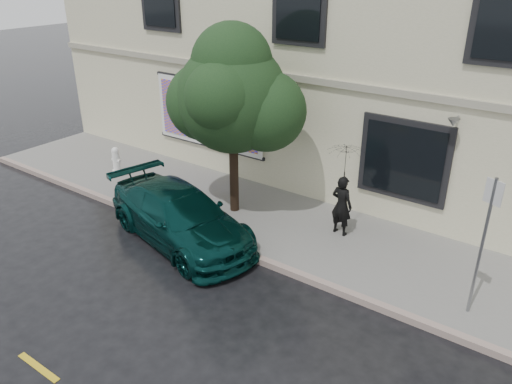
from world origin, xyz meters
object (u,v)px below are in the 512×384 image
Objects in this scene: street_tree at (232,98)px; fire_hydrant at (116,160)px; pedestrian at (342,205)px; car at (180,216)px.

street_tree is 5.30× the size of fire_hydrant.
fire_hydrant is (-7.78, -0.63, -0.36)m from pedestrian.
fire_hydrant is at bearing 82.47° from car.
pedestrian reaches higher than fire_hydrant.
car is 4.90m from fire_hydrant.
pedestrian is 7.82m from fire_hydrant.
car is 5.40× the size of fire_hydrant.
car is 4.05m from pedestrian.
street_tree reaches higher than pedestrian.
pedestrian is 1.81× the size of fire_hydrant.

